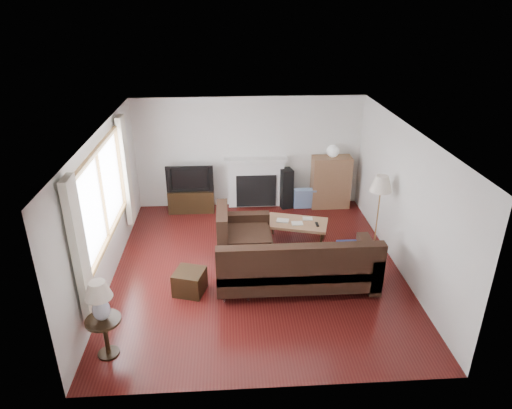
{
  "coord_description": "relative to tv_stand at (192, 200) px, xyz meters",
  "views": [
    {
      "loc": [
        -0.47,
        -6.91,
        4.42
      ],
      "look_at": [
        0.0,
        0.3,
        1.1
      ],
      "focal_mm": 32.0,
      "sensor_mm": 36.0,
      "label": 1
    }
  ],
  "objects": [
    {
      "name": "coffee_table",
      "position": [
        2.13,
        -1.63,
        -0.02
      ],
      "size": [
        1.29,
        0.93,
        0.45
      ],
      "primitive_type": "cube",
      "rotation": [
        0.0,
        0.0,
        -0.28
      ],
      "color": "#A0714C",
      "rests_on": "ground"
    },
    {
      "name": "speaker_left",
      "position": [
        0.27,
        0.06,
        0.17
      ],
      "size": [
        0.32,
        0.34,
        0.83
      ],
      "primitive_type": "cube",
      "rotation": [
        0.0,
        0.0,
        -0.37
      ],
      "color": "black",
      "rests_on": "ground"
    },
    {
      "name": "speaker_right",
      "position": [
        2.13,
        0.05,
        0.2
      ],
      "size": [
        0.32,
        0.35,
        0.91
      ],
      "primitive_type": "cube",
      "rotation": [
        0.0,
        0.0,
        0.24
      ],
      "color": "black",
      "rests_on": "ground"
    },
    {
      "name": "fireplace",
      "position": [
        1.46,
        0.15,
        0.32
      ],
      "size": [
        1.4,
        0.26,
        1.15
      ],
      "primitive_type": "cube",
      "color": "white",
      "rests_on": "room"
    },
    {
      "name": "side_table",
      "position": [
        -0.84,
        -4.52,
        0.04
      ],
      "size": [
        0.47,
        0.47,
        0.58
      ],
      "primitive_type": "cube",
      "color": "black",
      "rests_on": "ground"
    },
    {
      "name": "curtain_near",
      "position": [
        -1.09,
        -4.21,
        1.15
      ],
      "size": [
        0.1,
        0.35,
        2.1
      ],
      "primitive_type": "cube",
      "color": "white",
      "rests_on": "room"
    },
    {
      "name": "television",
      "position": [
        0.0,
        0.0,
        0.55
      ],
      "size": [
        1.02,
        0.13,
        0.59
      ],
      "primitive_type": "imported",
      "color": "black",
      "rests_on": "tv_stand"
    },
    {
      "name": "footstool",
      "position": [
        0.17,
        -3.15,
        -0.06
      ],
      "size": [
        0.57,
        0.57,
        0.39
      ],
      "primitive_type": "cube",
      "rotation": [
        0.0,
        0.0,
        -0.29
      ],
      "color": "black",
      "rests_on": "ground"
    },
    {
      "name": "curtain_far",
      "position": [
        -1.09,
        -1.17,
        1.15
      ],
      "size": [
        0.1,
        0.35,
        2.1
      ],
      "primitive_type": "cube",
      "color": "white",
      "rests_on": "room"
    },
    {
      "name": "window",
      "position": [
        -1.14,
        -2.69,
        1.3
      ],
      "size": [
        0.12,
        2.74,
        1.54
      ],
      "primitive_type": "cube",
      "color": "brown",
      "rests_on": "room"
    },
    {
      "name": "table_lamp",
      "position": [
        -0.84,
        -4.52,
        0.62
      ],
      "size": [
        0.35,
        0.35,
        0.57
      ],
      "primitive_type": "cube",
      "color": "silver",
      "rests_on": "side_table"
    },
    {
      "name": "globe_lamp",
      "position": [
        3.14,
        0.02,
        1.07
      ],
      "size": [
        0.27,
        0.27,
        0.27
      ],
      "primitive_type": "sphere",
      "color": "white",
      "rests_on": "bookshelf"
    },
    {
      "name": "room",
      "position": [
        1.31,
        -2.49,
        1.0
      ],
      "size": [
        5.1,
        5.6,
        2.54
      ],
      "color": "#4B1310",
      "rests_on": "ground"
    },
    {
      "name": "floor_lamp",
      "position": [
        3.53,
        -2.12,
        0.53
      ],
      "size": [
        0.47,
        0.47,
        1.56
      ],
      "primitive_type": "cube",
      "rotation": [
        0.0,
        0.0,
        0.18
      ],
      "color": "#C18B43",
      "rests_on": "ground"
    },
    {
      "name": "tv_stand",
      "position": [
        0.0,
        0.0,
        0.0
      ],
      "size": [
        1.01,
        0.45,
        0.5
      ],
      "primitive_type": "cube",
      "color": "black",
      "rests_on": "ground"
    },
    {
      "name": "bookshelf",
      "position": [
        3.14,
        0.02,
        0.34
      ],
      "size": [
        0.86,
        0.41,
        1.18
      ],
      "primitive_type": "cube",
      "color": "brown",
      "rests_on": "ground"
    },
    {
      "name": "sectional_sofa",
      "position": [
        1.92,
        -3.08,
        0.21
      ],
      "size": [
        2.83,
        2.06,
        0.91
      ],
      "primitive_type": "cube",
      "color": "black",
      "rests_on": "ground"
    }
  ]
}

